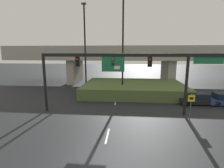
{
  "coord_description": "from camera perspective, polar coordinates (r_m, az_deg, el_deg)",
  "views": [
    {
      "loc": [
        1.43,
        -8.94,
        6.16
      ],
      "look_at": [
        0.0,
        6.9,
        3.21
      ],
      "focal_mm": 28.0,
      "sensor_mm": 36.0,
      "label": 1
    }
  ],
  "objects": [
    {
      "name": "overpass_bridge",
      "position": [
        34.76,
        2.82,
        8.76
      ],
      "size": [
        43.41,
        8.66,
        7.22
      ],
      "color": "#A39E93",
      "rests_on": "ground"
    },
    {
      "name": "highway_light_pole_far",
      "position": [
        27.71,
        -8.79,
        12.11
      ],
      "size": [
        0.7,
        0.36,
        13.25
      ],
      "color": "black",
      "rests_on": "ground"
    },
    {
      "name": "ground_plane",
      "position": [
        10.95,
        -3.54,
        -23.75
      ],
      "size": [
        160.0,
        160.0,
        0.0
      ],
      "primitive_type": "plane",
      "color": "black"
    },
    {
      "name": "highway_light_pole_near",
      "position": [
        24.74,
        3.56,
        12.54
      ],
      "size": [
        0.7,
        0.36,
        13.36
      ],
      "color": "black",
      "rests_on": "ground"
    },
    {
      "name": "speed_limit_sign",
      "position": [
        17.3,
        24.37,
        -5.84
      ],
      "size": [
        0.6,
        0.11,
        2.41
      ],
      "color": "#4C4C4C",
      "rests_on": "ground"
    },
    {
      "name": "signal_gantry",
      "position": [
        17.1,
        4.22,
        6.32
      ],
      "size": [
        17.58,
        0.44,
        6.0
      ],
      "color": "black",
      "rests_on": "ground"
    },
    {
      "name": "lane_markings",
      "position": [
        21.77,
        1.18,
        -5.94
      ],
      "size": [
        0.14,
        37.73,
        0.01
      ],
      "color": "silver",
      "rests_on": "ground"
    },
    {
      "name": "grass_embankment",
      "position": [
        26.47,
        7.03,
        -1.38
      ],
      "size": [
        14.6,
        9.99,
        1.5
      ],
      "color": "#4C6033",
      "rests_on": "ground"
    },
    {
      "name": "parked_sedan_near_right",
      "position": [
        23.23,
        26.35,
        -4.4
      ],
      "size": [
        4.58,
        2.07,
        1.35
      ],
      "rotation": [
        0.0,
        0.0,
        0.06
      ],
      "color": "black",
      "rests_on": "ground"
    }
  ]
}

